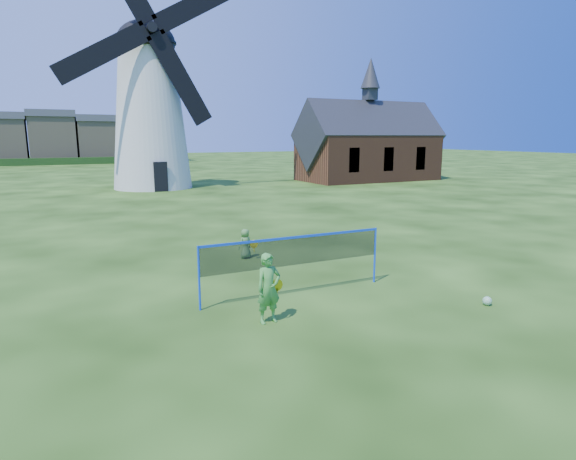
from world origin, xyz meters
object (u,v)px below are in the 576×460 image
(windmill, at_px, (149,106))
(player_boy, at_px, (245,244))
(player_girl, at_px, (269,288))
(chapel, at_px, (368,147))
(badminton_net, at_px, (295,252))
(play_ball, at_px, (487,301))

(windmill, height_order, player_boy, windmill)
(windmill, height_order, player_girl, windmill)
(windmill, height_order, chapel, windmill)
(windmill, distance_m, player_boy, 24.91)
(windmill, relative_size, player_girl, 11.79)
(badminton_net, xyz_separation_m, play_ball, (3.82, -2.76, -1.03))
(windmill, distance_m, player_girl, 30.35)
(windmill, height_order, play_ball, windmill)
(badminton_net, bearing_deg, player_girl, -134.17)
(chapel, relative_size, badminton_net, 2.57)
(badminton_net, relative_size, player_boy, 5.07)
(play_ball, bearing_deg, badminton_net, 144.22)
(play_ball, bearing_deg, player_boy, 117.42)
(chapel, xyz_separation_m, player_girl, (-22.63, -27.97, -2.31))
(badminton_net, bearing_deg, chapel, 51.33)
(player_girl, bearing_deg, chapel, 46.30)
(player_girl, distance_m, play_ball, 5.39)
(windmill, xyz_separation_m, badminton_net, (-1.88, -28.28, -5.17))
(chapel, distance_m, player_girl, 36.05)
(player_girl, xyz_separation_m, player_boy, (1.61, 5.51, -0.28))
(badminton_net, distance_m, player_boy, 4.18)
(windmill, distance_m, badminton_net, 28.81)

